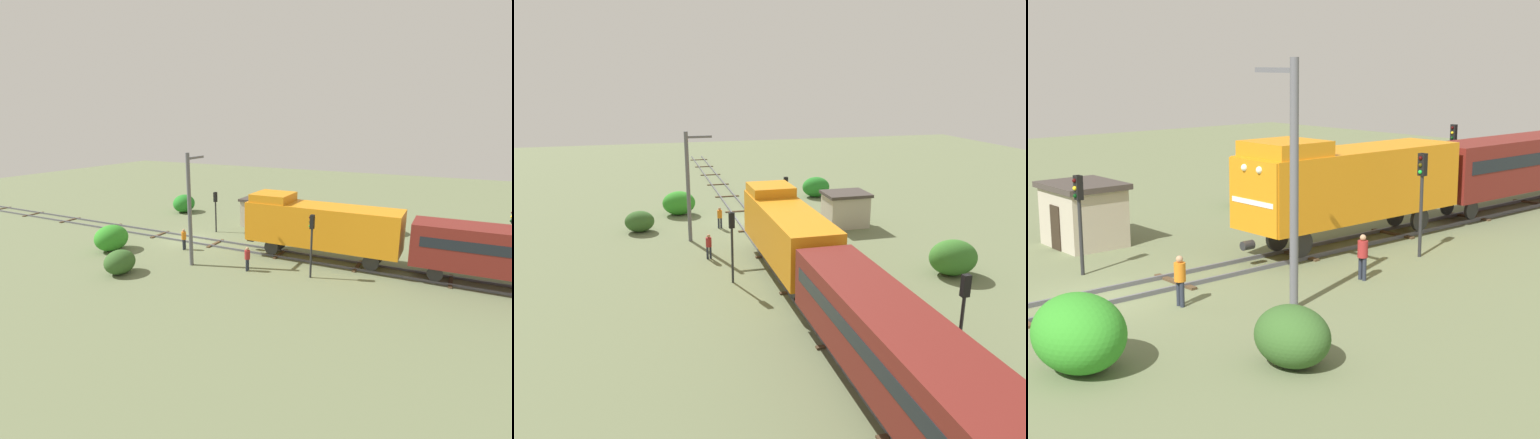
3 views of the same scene
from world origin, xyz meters
The scene contains 14 objects.
ground_plane centered at (0.00, 0.00, 0.00)m, with size 107.09×107.09×0.00m, color #66704C.
railway_track centered at (0.00, 0.00, 0.07)m, with size 2.40×71.39×0.16m.
locomotive centered at (0.00, 11.94, 2.77)m, with size 2.90×11.60×4.60m.
passenger_car_leading centered at (0.00, 25.28, 2.52)m, with size 2.84×14.00×3.66m.
traffic_signal_near centered at (-3.20, 0.99, 2.62)m, with size 0.32×0.34×3.75m.
traffic_signal_mid centered at (3.40, 12.56, 2.94)m, with size 0.32×0.34×4.23m.
traffic_signal_far centered at (-3.60, 24.08, 3.00)m, with size 0.32×0.34×4.33m.
worker_near_track centered at (2.40, 1.58, 1.00)m, with size 0.38×0.38×1.70m.
worker_by_signal centered at (4.20, 8.29, 1.00)m, with size 0.38×0.38×1.70m.
catenary_mast centered at (4.94, 4.20, 4.23)m, with size 1.94×0.28×7.96m.
relay_hut centered at (-7.50, 3.35, 1.39)m, with size 3.50×2.90×2.74m.
bush_near centered at (8.55, 0.91, 0.82)m, with size 2.24×1.84×1.63m, color #335B26.
bush_mid centered at (5.18, -3.40, 1.03)m, with size 2.82×2.31×2.05m, color #308C26.
bush_back centered at (-9.74, 14.69, 1.08)m, with size 2.97×2.43×2.16m, color #336E26.
Camera 3 is at (22.90, -12.10, 7.89)m, focal length 55.00 mm.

